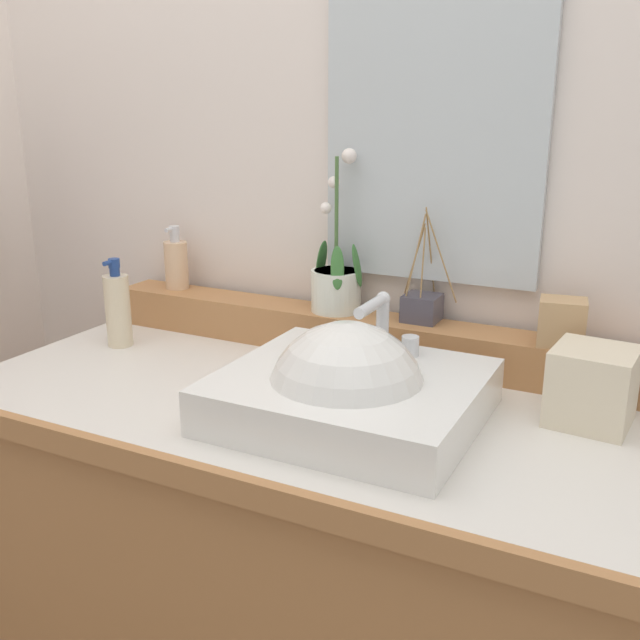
# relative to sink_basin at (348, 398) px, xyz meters

# --- Properties ---
(wall_back) EXTENTS (2.85, 0.20, 2.65)m
(wall_back) POSITION_rel_sink_basin_xyz_m (-0.13, 0.49, 0.44)
(wall_back) COLOR silver
(wall_back) RESTS_ON ground
(vanity_cabinet) EXTENTS (1.28, 0.65, 0.85)m
(vanity_cabinet) POSITION_rel_sink_basin_xyz_m (-0.13, 0.06, -0.46)
(vanity_cabinet) COLOR #AD7445
(vanity_cabinet) RESTS_ON ground
(back_ledge) EXTENTS (1.20, 0.11, 0.09)m
(back_ledge) POSITION_rel_sink_basin_xyz_m (-0.13, 0.32, 0.00)
(back_ledge) COLOR #AD7445
(back_ledge) RESTS_ON vanity_cabinet
(sink_basin) EXTENTS (0.43, 0.39, 0.29)m
(sink_basin) POSITION_rel_sink_basin_xyz_m (0.00, 0.00, 0.00)
(sink_basin) COLOR white
(sink_basin) RESTS_ON vanity_cabinet
(soap_bar) EXTENTS (0.07, 0.04, 0.02)m
(soap_bar) POSITION_rel_sink_basin_xyz_m (-0.12, 0.12, 0.05)
(soap_bar) COLOR silver
(soap_bar) RESTS_ON sink_basin
(potted_plant) EXTENTS (0.12, 0.11, 0.34)m
(potted_plant) POSITION_rel_sink_basin_xyz_m (-0.18, 0.32, 0.11)
(potted_plant) COLOR silver
(potted_plant) RESTS_ON back_ledge
(soap_dispenser) EXTENTS (0.06, 0.06, 0.15)m
(soap_dispenser) POSITION_rel_sink_basin_xyz_m (-0.61, 0.33, 0.11)
(soap_dispenser) COLOR #DFB58D
(soap_dispenser) RESTS_ON back_ledge
(reed_diffuser) EXTENTS (0.12, 0.09, 0.23)m
(reed_diffuser) POSITION_rel_sink_basin_xyz_m (0.01, 0.34, 0.08)
(reed_diffuser) COLOR #474451
(reed_diffuser) RESTS_ON back_ledge
(trinket_box) EXTENTS (0.09, 0.08, 0.09)m
(trinket_box) POSITION_rel_sink_basin_xyz_m (0.29, 0.30, 0.09)
(trinket_box) COLOR tan
(trinket_box) RESTS_ON back_ledge
(lotion_bottle) EXTENTS (0.06, 0.06, 0.20)m
(lotion_bottle) POSITION_rel_sink_basin_xyz_m (-0.62, 0.13, 0.04)
(lotion_bottle) COLOR beige
(lotion_bottle) RESTS_ON vanity_cabinet
(tissue_box) EXTENTS (0.14, 0.14, 0.13)m
(tissue_box) POSITION_rel_sink_basin_xyz_m (0.37, 0.18, 0.03)
(tissue_box) COLOR beige
(tissue_box) RESTS_ON vanity_cabinet
(mirror) EXTENTS (0.45, 0.02, 0.62)m
(mirror) POSITION_rel_sink_basin_xyz_m (0.00, 0.38, 0.44)
(mirror) COLOR silver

